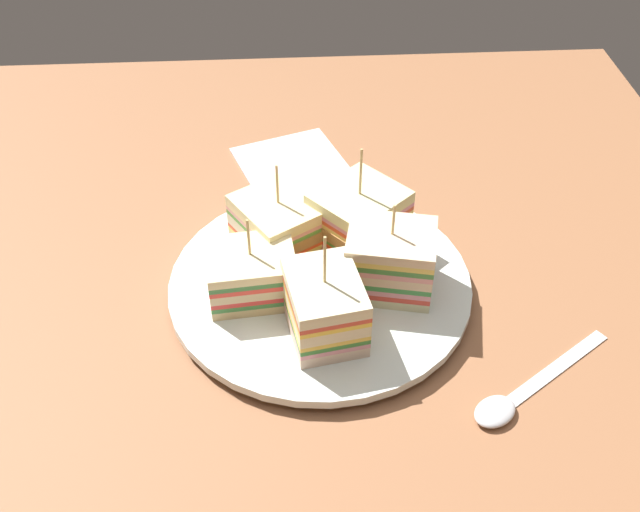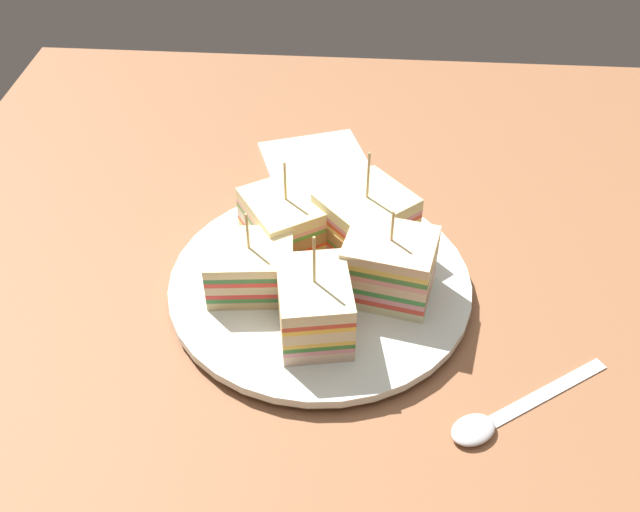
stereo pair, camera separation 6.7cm
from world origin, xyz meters
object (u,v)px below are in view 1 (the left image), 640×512
Objects in this scene: sandwich_wedge_0 at (390,260)px; napkin at (292,163)px; sandwich_wedge_2 at (280,225)px; plate at (320,285)px; spoon at (512,399)px; sandwich_wedge_1 at (358,220)px; sandwich_wedge_4 at (321,306)px; sandwich_wedge_3 at (252,273)px; chip_pile at (309,279)px.

sandwich_wedge_0 reaches higher than napkin.
sandwich_wedge_0 is at bearing 24.98° from sandwich_wedge_2.
spoon is at bearing 47.04° from plate.
sandwich_wedge_1 reaches higher than spoon.
napkin is (-16.20, 1.63, -3.99)cm from sandwich_wedge_2.
sandwich_wedge_1 reaches higher than napkin.
sandwich_wedge_4 is (11.26, -4.33, -0.18)cm from sandwich_wedge_1.
spoon is 1.24× the size of napkin.
plate is 2.73× the size of sandwich_wedge_2.
sandwich_wedge_4 is at bearing -60.82° from spoon.
sandwich_wedge_3 is (1.26, -6.22, 2.97)cm from plate.
plate is 7.36cm from sandwich_wedge_1.
sandwich_wedge_2 is (-5.20, -3.61, 3.28)cm from plate.
sandwich_wedge_4 reaches higher than sandwich_wedge_2.
sandwich_wedge_0 is 8.42cm from sandwich_wedge_4.
sandwich_wedge_1 reaches higher than sandwich_wedge_4.
sandwich_wedge_1 is 18.09cm from napkin.
spoon is (18.85, 10.96, -4.30)cm from sandwich_wedge_1.
spoon is at bearing 25.61° from napkin.
sandwich_wedge_4 is 0.91× the size of napkin.
sandwich_wedge_0 is at bearing 20.11° from napkin.
sandwich_wedge_4 is (11.54, 3.28, 0.28)cm from sandwich_wedge_2.
sandwich_wedge_0 is 0.88× the size of sandwich_wedge_4.
sandwich_wedge_1 is 1.04× the size of sandwich_wedge_4.
sandwich_wedge_2 is (-0.28, -7.61, -0.45)cm from sandwich_wedge_1.
sandwich_wedge_1 is at bearing -94.24° from spoon.
plate is at bearing 5.28° from napkin.
sandwich_wedge_4 is (5.24, -6.59, -0.19)cm from sandwich_wedge_0.
sandwich_wedge_4 is (5.07, 5.88, 0.58)cm from sandwich_wedge_3.
sandwich_wedge_4 is at bearing -16.59° from sandwich_wedge_2.
sandwich_wedge_0 is 24.38cm from napkin.
sandwich_wedge_4 is (6.33, -0.33, 3.55)cm from plate.
sandwich_wedge_1 is 0.77× the size of spoon.
sandwich_wedge_1 is 12.06cm from sandwich_wedge_4.
sandwich_wedge_2 is at bearing -145.23° from plate.
sandwich_wedge_4 reaches higher than napkin.
sandwich_wedge_0 is 1.10× the size of sandwich_wedge_3.
sandwich_wedge_0 is at bearing -61.85° from sandwich_wedge_4.
plate is 2.06cm from chip_pile.
chip_pile is at bearing -2.93° from sandwich_wedge_4.
chip_pile is (-0.29, -7.31, -2.17)cm from sandwich_wedge_0.
chip_pile is (5.73, -5.05, -2.15)cm from sandwich_wedge_1.
spoon is (7.60, 15.29, -4.12)cm from sandwich_wedge_4.
chip_pile is at bearing -9.37° from sandwich_wedge_2.
sandwich_wedge_1 is 1.07× the size of sandwich_wedge_2.
plate is 3.32× the size of sandwich_wedge_3.
sandwich_wedge_3 reaches higher than spoon.
sandwich_wedge_1 is 7.63cm from sandwich_wedge_2.
spoon is at bearing 50.66° from chip_pile.
plate is at bearing 9.48° from sandwich_wedge_1.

